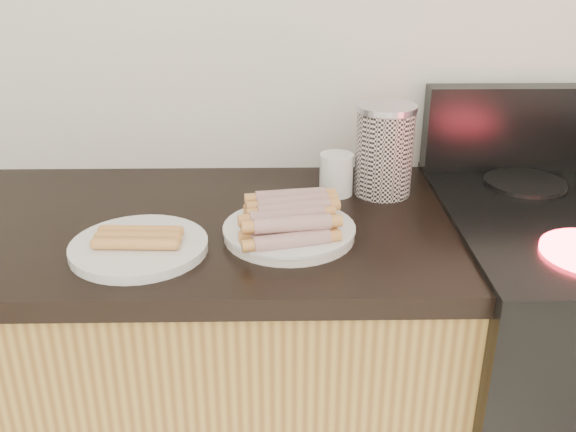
{
  "coord_description": "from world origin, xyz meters",
  "views": [
    {
      "loc": [
        0.05,
        0.5,
        1.44
      ],
      "look_at": [
        0.07,
        1.62,
        0.94
      ],
      "focal_mm": 40.0,
      "sensor_mm": 36.0,
      "label": 1
    }
  ],
  "objects_px": {
    "main_plate": "(289,233)",
    "side_plate": "(139,247)",
    "canister": "(384,150)",
    "mug": "(336,174)"
  },
  "relations": [
    {
      "from": "main_plate",
      "to": "side_plate",
      "type": "xyz_separation_m",
      "value": [
        -0.28,
        -0.06,
        0.0
      ]
    },
    {
      "from": "canister",
      "to": "mug",
      "type": "distance_m",
      "value": 0.12
    },
    {
      "from": "side_plate",
      "to": "mug",
      "type": "distance_m",
      "value": 0.47
    },
    {
      "from": "main_plate",
      "to": "side_plate",
      "type": "bearing_deg",
      "value": -168.56
    },
    {
      "from": "mug",
      "to": "main_plate",
      "type": "bearing_deg",
      "value": -116.41
    },
    {
      "from": "side_plate",
      "to": "canister",
      "type": "xyz_separation_m",
      "value": [
        0.49,
        0.28,
        0.09
      ]
    },
    {
      "from": "canister",
      "to": "side_plate",
      "type": "bearing_deg",
      "value": -150.32
    },
    {
      "from": "mug",
      "to": "canister",
      "type": "bearing_deg",
      "value": 2.47
    },
    {
      "from": "canister",
      "to": "mug",
      "type": "bearing_deg",
      "value": -177.53
    },
    {
      "from": "side_plate",
      "to": "mug",
      "type": "xyz_separation_m",
      "value": [
        0.38,
        0.27,
        0.04
      ]
    }
  ]
}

